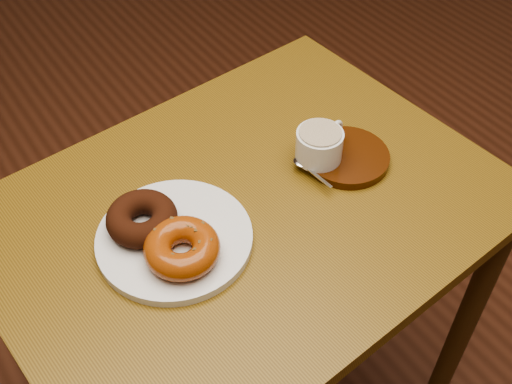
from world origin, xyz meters
TOP-DOWN VIEW (x-y plane):
  - ground at (0.00, 0.00)m, footprint 6.00×6.00m
  - cafe_table at (-0.20, 0.03)m, footprint 0.89×0.70m
  - donut_plate at (-0.33, 0.03)m, footprint 0.32×0.32m
  - donut_cinnamon at (-0.36, 0.07)m, footprint 0.12×0.12m
  - donut_caramel at (-0.34, -0.01)m, footprint 0.15×0.15m
  - saucer at (0.01, 0.02)m, footprint 0.20×0.20m
  - coffee_cup at (-0.04, 0.04)m, footprint 0.11×0.08m
  - teaspoon at (-0.07, 0.04)m, footprint 0.02×0.09m

SIDE VIEW (x-z plane):
  - ground at x=0.00m, z-range 0.00..0.00m
  - cafe_table at x=-0.20m, z-range 0.27..1.05m
  - donut_plate at x=-0.33m, z-range 0.79..0.80m
  - saucer at x=0.01m, z-range 0.79..0.80m
  - teaspoon at x=-0.07m, z-range 0.80..0.81m
  - donut_cinnamon at x=-0.36m, z-range 0.80..0.84m
  - donut_caramel at x=-0.34m, z-range 0.80..0.84m
  - coffee_cup at x=-0.04m, z-range 0.80..0.86m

